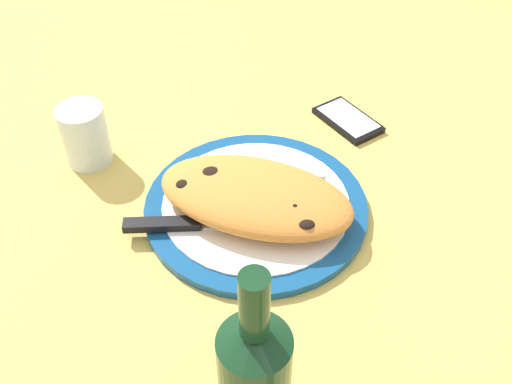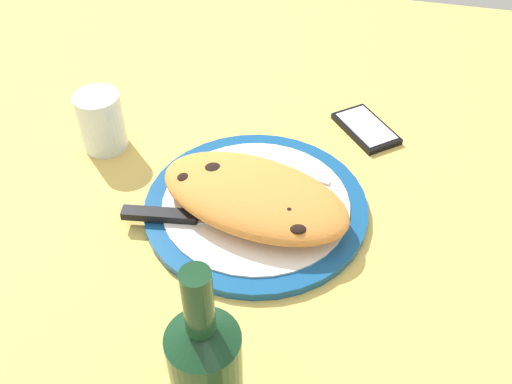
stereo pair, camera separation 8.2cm
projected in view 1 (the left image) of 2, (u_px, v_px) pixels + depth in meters
ground_plane at (256, 217)px, 85.44cm from camera, size 150.00×150.00×3.00cm
plate at (256, 206)px, 83.86cm from camera, size 32.43×32.43×1.65cm
calzone at (255, 196)px, 80.57cm from camera, size 30.80×21.36×5.00cm
fork at (265, 166)px, 88.77cm from camera, size 15.61×4.25×0.40cm
knife at (185, 224)px, 79.44cm from camera, size 24.57×5.23×1.20cm
smartphone at (348, 120)px, 99.44cm from camera, size 12.59×13.19×1.16cm
water_glass at (86, 138)px, 89.78cm from camera, size 7.26×7.26×9.74cm
wine_bottle at (255, 382)px, 53.99cm from camera, size 6.84×6.84×25.79cm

